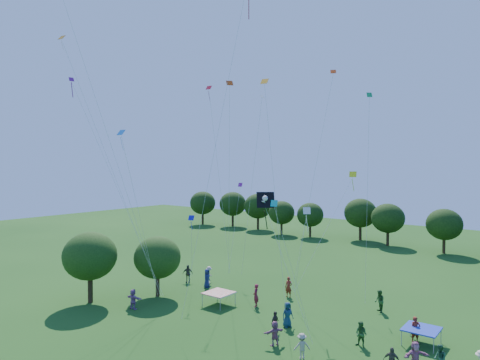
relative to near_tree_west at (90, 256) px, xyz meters
name	(u,v)px	position (x,y,z in m)	size (l,w,h in m)	color
near_tree_west	(90,256)	(0.00, 0.00, 0.00)	(4.63, 4.63, 6.17)	#422B19
near_tree_north	(157,257)	(3.29, 4.80, -0.52)	(4.26, 4.26, 5.48)	#422B19
treeline	(402,219)	(13.80, 42.64, 0.02)	(88.01, 8.77, 6.77)	#422B19
tent_red_stripe	(219,293)	(9.35, 6.29, -3.04)	(2.20, 2.20, 1.10)	red
tent_blue	(421,329)	(25.33, 8.37, -3.04)	(2.20, 2.20, 1.10)	#1B35B5
crowd_person_0	(288,315)	(16.61, 5.60, -3.16)	(0.91, 0.49, 1.84)	#1B354F
crowd_person_1	(256,295)	(12.13, 7.87, -3.12)	(0.71, 0.46, 1.91)	maroon
crowd_person_2	(440,358)	(27.22, 5.01, -3.28)	(0.79, 0.43, 1.60)	#235237
crowd_person_5	(133,299)	(4.36, 1.16, -3.23)	(1.57, 0.56, 1.68)	#9E5C9E
crowd_person_7	(289,287)	(12.98, 11.80, -3.15)	(0.69, 0.44, 1.85)	maroon
crowd_person_8	(380,301)	(20.93, 12.88, -3.17)	(0.89, 0.48, 1.81)	#295323
crowd_person_9	(302,346)	(20.03, 1.64, -3.28)	(1.04, 0.47, 1.60)	tan
crowd_person_10	(275,322)	(16.51, 4.05, -3.30)	(0.91, 0.42, 1.56)	#3B322F
crowd_person_11	(415,356)	(26.04, 4.30, -3.21)	(1.61, 0.57, 1.72)	#AE658B
crowd_person_12	(207,278)	(5.03, 9.60, -3.17)	(0.89, 0.48, 1.81)	navy
crowd_person_13	(415,329)	(24.90, 8.54, -3.22)	(0.64, 0.41, 1.72)	maroon
crowd_person_14	(361,334)	(22.27, 5.57, -3.24)	(0.83, 0.45, 1.67)	#2C5A26
crowd_person_15	(209,275)	(4.14, 10.89, -3.23)	(1.11, 0.50, 1.69)	beige
crowd_person_16	(188,274)	(2.24, 9.78, -3.18)	(1.05, 0.48, 1.80)	#48413A
crowd_person_17	(275,333)	(17.63, 2.28, -3.25)	(1.53, 0.55, 1.64)	#97587A
pirate_kite	(266,202)	(17.66, 1.14, 5.60)	(4.02, 1.19, 8.97)	black
red_high_kite	(237,40)	(12.78, 4.39, 17.39)	(1.47, 6.54, 25.78)	red
small_kite_0	(213,129)	(4.16, 11.63, 11.60)	(3.43, 0.64, 18.86)	#B90A1D
small_kite_1	(322,131)	(15.66, 12.94, 10.91)	(1.85, 4.67, 19.22)	#EA3F0C
small_kite_2	(89,110)	(2.54, -1.57, 12.32)	(6.02, 5.28, 20.94)	orange
small_kite_3	(103,119)	(5.04, -2.07, 11.37)	(2.43, 7.14, 22.74)	#177F34
small_kite_4	(130,173)	(8.18, -2.04, 7.33)	(2.23, 5.14, 13.12)	blue
small_kite_5	(97,142)	(1.93, -0.42, 9.79)	(7.03, 3.99, 18.00)	#921883
small_kite_6	(305,223)	(16.61, 8.25, 3.39)	(2.26, 1.78, 7.41)	silver
small_kite_7	(283,234)	(19.10, 0.84, 3.68)	(1.06, 3.13, 8.59)	#0BA7A3
small_kite_8	(229,125)	(7.02, 10.66, 11.80)	(1.01, 1.02, 18.76)	#DC460C
small_kite_9	(269,132)	(14.81, 5.80, 10.40)	(2.66, 0.84, 17.33)	orange
small_kite_10	(345,191)	(16.89, 15.18, 5.57)	(2.82, 6.68, 10.11)	yellow
small_kite_11	(368,153)	(20.02, 12.42, 8.86)	(1.14, 3.08, 16.69)	#1B9548
small_kite_12	(191,226)	(5.41, 7.06, 2.29)	(1.19, 1.24, 6.07)	#1311B1
small_kite_13	(238,202)	(4.57, 15.18, 3.92)	(2.57, 5.10, 8.73)	#931890
small_kite_14	(255,160)	(9.48, 11.40, 8.43)	(2.88, 0.66, 17.14)	silver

